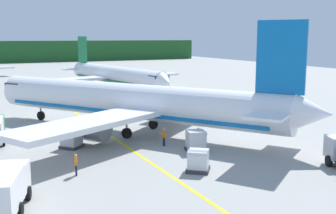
{
  "coord_description": "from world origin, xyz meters",
  "views": [
    {
      "loc": [
        9.19,
        -25.7,
        10.47
      ],
      "look_at": [
        28.15,
        13.43,
        3.19
      ],
      "focal_mm": 45.2,
      "sensor_mm": 36.0,
      "label": 1
    }
  ],
  "objects": [
    {
      "name": "airliner_foreground",
      "position": [
        25.62,
        16.9,
        3.39
      ],
      "size": [
        31.0,
        36.38,
        11.9
      ],
      "color": "white",
      "rests_on": "ground"
    },
    {
      "name": "airliner_mid_apron",
      "position": [
        35.6,
        53.14,
        2.98
      ],
      "size": [
        30.37,
        36.59,
        10.48
      ],
      "color": "white",
      "rests_on": "ground"
    },
    {
      "name": "service_truck_baggage",
      "position": [
        10.8,
        0.27,
        1.49
      ],
      "size": [
        3.91,
        6.42,
        2.61
      ],
      "color": "white",
      "rests_on": "ground"
    },
    {
      "name": "cargo_container_near",
      "position": [
        17.94,
        13.31,
        0.89
      ],
      "size": [
        2.49,
        2.49,
        1.9
      ],
      "color": "#333338",
      "rests_on": "ground"
    },
    {
      "name": "cargo_container_mid",
      "position": [
        27.99,
        7.15,
        0.98
      ],
      "size": [
        2.16,
        2.16,
        2.07
      ],
      "color": "#333338",
      "rests_on": "ground"
    },
    {
      "name": "cargo_container_far",
      "position": [
        25.23,
        1.98,
        0.86
      ],
      "size": [
        2.44,
        2.44,
        1.83
      ],
      "color": "#333338",
      "rests_on": "ground"
    },
    {
      "name": "crew_marshaller",
      "position": [
        16.38,
        5.15,
        1.0
      ],
      "size": [
        0.31,
        0.62,
        1.7
      ],
      "color": "#191E33",
      "rests_on": "ground"
    },
    {
      "name": "crew_loader_left",
      "position": [
        17.71,
        17.71,
        0.96
      ],
      "size": [
        0.62,
        0.3,
        1.63
      ],
      "color": "#191E33",
      "rests_on": "ground"
    },
    {
      "name": "crew_loader_right",
      "position": [
        26.13,
        10.16,
        1.03
      ],
      "size": [
        0.25,
        0.63,
        1.74
      ],
      "color": "#191E33",
      "rests_on": "ground"
    },
    {
      "name": "apron_guide_line",
      "position": [
        22.78,
        12.37,
        0.01
      ],
      "size": [
        0.3,
        60.0,
        0.01
      ],
      "primitive_type": "cube",
      "color": "yellow",
      "rests_on": "ground"
    }
  ]
}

